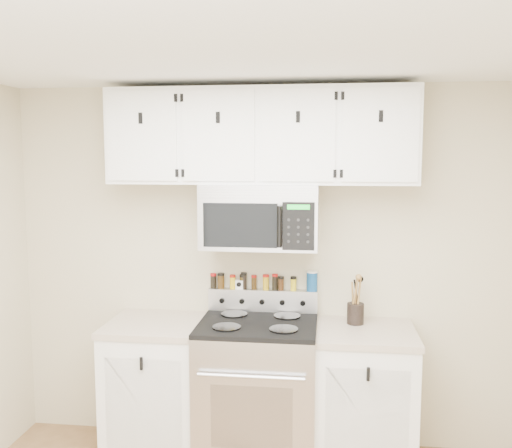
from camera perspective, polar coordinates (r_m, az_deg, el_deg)
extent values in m
cube|color=#BEB08E|center=(3.99, 0.75, -4.35)|extent=(3.50, 0.01, 2.50)
cube|color=white|center=(2.24, -4.47, 18.98)|extent=(3.50, 3.50, 0.01)
cube|color=#B7B7BA|center=(3.92, 0.18, -16.67)|extent=(0.76, 0.65, 0.92)
cube|color=black|center=(3.64, -0.45, -18.77)|extent=(0.50, 0.02, 0.40)
cube|color=black|center=(3.76, 0.19, -10.01)|extent=(0.76, 0.65, 0.03)
cube|color=#B7B7BA|center=(4.01, 0.68, -7.61)|extent=(0.76, 0.08, 0.15)
cylinder|color=black|center=(3.63, -2.97, -10.27)|extent=(0.18, 0.18, 0.01)
cylinder|color=black|center=(3.59, 2.79, -10.48)|extent=(0.18, 0.18, 0.01)
cylinder|color=black|center=(3.92, -2.19, -9.00)|extent=(0.18, 0.18, 0.01)
cylinder|color=black|center=(3.88, 3.13, -9.17)|extent=(0.18, 0.18, 0.01)
cube|color=white|center=(4.09, -9.82, -16.08)|extent=(0.62, 0.60, 0.88)
cube|color=gray|center=(3.93, -9.96, -9.88)|extent=(0.64, 0.62, 0.04)
cube|color=white|center=(3.94, 10.72, -17.02)|extent=(0.62, 0.60, 0.88)
cube|color=gray|center=(3.77, 10.87, -10.61)|extent=(0.64, 0.62, 0.04)
cube|color=#9E9EA3|center=(3.75, 0.44, 0.81)|extent=(0.76, 0.38, 0.42)
cube|color=#B7B7BA|center=(3.54, 0.07, 3.22)|extent=(0.73, 0.01, 0.08)
cube|color=black|center=(3.57, -1.59, -0.14)|extent=(0.47, 0.01, 0.28)
cube|color=black|center=(3.54, 4.26, -0.22)|extent=(0.20, 0.01, 0.30)
cylinder|color=black|center=(3.51, 2.36, -0.27)|extent=(0.03, 0.03, 0.26)
cube|color=white|center=(3.76, 0.49, 8.76)|extent=(2.00, 0.33, 0.62)
cube|color=white|center=(3.75, -11.40, 8.63)|extent=(0.46, 0.01, 0.57)
cube|color=black|center=(3.75, -11.48, 10.34)|extent=(0.02, 0.01, 0.07)
cube|color=white|center=(3.63, -3.80, 8.82)|extent=(0.46, 0.01, 0.57)
cube|color=black|center=(3.62, -3.84, 10.58)|extent=(0.03, 0.01, 0.07)
cube|color=white|center=(3.57, 4.21, 8.85)|extent=(0.46, 0.01, 0.57)
cube|color=black|center=(3.56, 4.22, 10.65)|extent=(0.03, 0.01, 0.07)
cube|color=white|center=(3.58, 12.33, 8.71)|extent=(0.46, 0.01, 0.57)
cube|color=black|center=(3.57, 12.39, 10.50)|extent=(0.02, 0.01, 0.07)
cylinder|color=black|center=(3.86, 9.91, -8.82)|extent=(0.11, 0.11, 0.14)
cylinder|color=olive|center=(3.83, 9.94, -7.30)|extent=(0.01, 0.01, 0.26)
cylinder|color=olive|center=(3.82, 10.23, -7.20)|extent=(0.01, 0.01, 0.28)
cylinder|color=olive|center=(3.84, 9.66, -7.39)|extent=(0.01, 0.01, 0.24)
cylinder|color=black|center=(3.85, 10.07, -7.30)|extent=(0.01, 0.01, 0.25)
cylinder|color=olive|center=(3.81, 9.82, -7.30)|extent=(0.01, 0.01, 0.27)
cube|color=white|center=(4.00, -1.67, -6.05)|extent=(0.06, 0.05, 0.06)
cylinder|color=navy|center=(3.95, 5.62, -5.76)|extent=(0.07, 0.07, 0.13)
cylinder|color=white|center=(3.94, 5.63, -4.78)|extent=(0.08, 0.08, 0.01)
cylinder|color=black|center=(4.03, -4.29, -5.79)|extent=(0.04, 0.04, 0.09)
cylinder|color=#B00D10|center=(4.02, -4.29, -5.07)|extent=(0.04, 0.04, 0.02)
cylinder|color=#452E10|center=(4.02, -3.52, -5.80)|extent=(0.05, 0.05, 0.09)
cylinder|color=black|center=(4.01, -3.53, -5.05)|extent=(0.05, 0.05, 0.02)
cylinder|color=yellow|center=(4.01, -2.34, -5.90)|extent=(0.04, 0.04, 0.08)
cylinder|color=#B41C0D|center=(4.00, -2.35, -5.22)|extent=(0.04, 0.04, 0.02)
cylinder|color=#3A2B0E|center=(4.00, -1.35, -5.91)|extent=(0.04, 0.04, 0.09)
cylinder|color=black|center=(3.98, -1.35, -5.20)|extent=(0.04, 0.04, 0.02)
cylinder|color=black|center=(3.99, -1.23, -5.81)|extent=(0.04, 0.04, 0.10)
cylinder|color=black|center=(3.98, -1.23, -5.00)|extent=(0.04, 0.04, 0.02)
cylinder|color=#39260D|center=(3.99, -0.20, -5.95)|extent=(0.04, 0.04, 0.08)
cylinder|color=#970F0B|center=(3.97, -0.20, -5.25)|extent=(0.04, 0.04, 0.02)
cylinder|color=gold|center=(3.98, 0.99, -5.94)|extent=(0.04, 0.04, 0.09)
cylinder|color=#AF130D|center=(3.96, 0.99, -5.20)|extent=(0.04, 0.04, 0.02)
cylinder|color=black|center=(3.97, 1.91, -5.92)|extent=(0.04, 0.04, 0.10)
cylinder|color=#B0100D|center=(3.96, 1.91, -5.14)|extent=(0.04, 0.04, 0.02)
cylinder|color=#3F230F|center=(3.97, 2.52, -6.05)|extent=(0.04, 0.04, 0.08)
cylinder|color=black|center=(3.96, 2.52, -5.38)|extent=(0.04, 0.04, 0.02)
cylinder|color=yellow|center=(3.96, 3.76, -6.07)|extent=(0.04, 0.04, 0.08)
cylinder|color=black|center=(3.95, 3.77, -5.39)|extent=(0.04, 0.04, 0.02)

